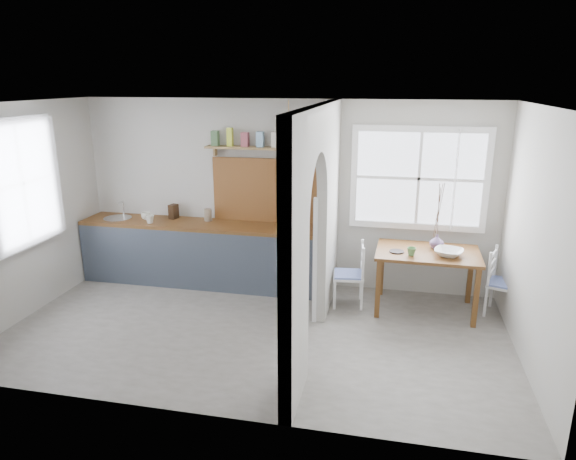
% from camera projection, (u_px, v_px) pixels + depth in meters
% --- Properties ---
extents(floor, '(5.80, 3.20, 0.01)m').
position_uv_depth(floor, '(256.00, 331.00, 6.02)').
color(floor, gray).
rests_on(floor, ground).
extents(ceiling, '(5.80, 3.20, 0.01)m').
position_uv_depth(ceiling, '(251.00, 104.00, 5.29)').
color(ceiling, '#B7B2A4').
rests_on(ceiling, walls).
extents(walls, '(5.81, 3.21, 2.60)m').
position_uv_depth(walls, '(254.00, 225.00, 5.66)').
color(walls, '#B7B2A4').
rests_on(walls, floor).
extents(partition, '(0.12, 3.20, 2.60)m').
position_uv_depth(partition, '(317.00, 214.00, 5.53)').
color(partition, '#B7B2A4').
rests_on(partition, floor).
extents(kitchen_window, '(0.10, 1.16, 1.50)m').
position_uv_depth(kitchen_window, '(22.00, 183.00, 6.13)').
color(kitchen_window, white).
rests_on(kitchen_window, walls).
extents(nook_window, '(1.76, 0.10, 1.30)m').
position_uv_depth(nook_window, '(419.00, 179.00, 6.68)').
color(nook_window, white).
rests_on(nook_window, walls).
extents(counter, '(3.50, 0.60, 0.90)m').
position_uv_depth(counter, '(204.00, 252.00, 7.37)').
color(counter, '#563711').
rests_on(counter, floor).
extents(sink, '(0.40, 0.40, 0.02)m').
position_uv_depth(sink, '(118.00, 219.00, 7.48)').
color(sink, silver).
rests_on(sink, counter).
extents(backsplash, '(1.65, 0.03, 0.90)m').
position_uv_depth(backsplash, '(270.00, 191.00, 7.16)').
color(backsplash, brown).
rests_on(backsplash, walls).
extents(shelf, '(1.75, 0.20, 0.21)m').
position_uv_depth(shelf, '(268.00, 144.00, 6.90)').
color(shelf, '#A98751').
rests_on(shelf, walls).
extents(pendant_lamp, '(0.26, 0.26, 0.16)m').
position_uv_depth(pendant_lamp, '(288.00, 158.00, 6.54)').
color(pendant_lamp, silver).
rests_on(pendant_lamp, ceiling).
extents(utensil_rail, '(0.02, 0.50, 0.02)m').
position_uv_depth(utensil_rail, '(321.00, 197.00, 6.34)').
color(utensil_rail, silver).
rests_on(utensil_rail, partition).
extents(dining_table, '(1.28, 0.87, 0.79)m').
position_uv_depth(dining_table, '(426.00, 281.00, 6.49)').
color(dining_table, '#563711').
rests_on(dining_table, floor).
extents(chair_left, '(0.42, 0.42, 0.84)m').
position_uv_depth(chair_left, '(349.00, 274.00, 6.64)').
color(chair_left, white).
rests_on(chair_left, floor).
extents(chair_right, '(0.50, 0.50, 0.85)m').
position_uv_depth(chair_right, '(505.00, 283.00, 6.34)').
color(chair_right, white).
rests_on(chair_right, floor).
extents(kettle, '(0.25, 0.21, 0.26)m').
position_uv_depth(kettle, '(297.00, 221.00, 6.82)').
color(kettle, silver).
rests_on(kettle, counter).
extents(mug_a, '(0.13, 0.13, 0.11)m').
position_uv_depth(mug_a, '(150.00, 219.00, 7.20)').
color(mug_a, silver).
rests_on(mug_a, counter).
extents(mug_b, '(0.14, 0.14, 0.10)m').
position_uv_depth(mug_b, '(146.00, 216.00, 7.40)').
color(mug_b, white).
rests_on(mug_b, counter).
extents(knife_block, '(0.12, 0.15, 0.21)m').
position_uv_depth(knife_block, '(174.00, 212.00, 7.42)').
color(knife_block, '#412A14').
rests_on(knife_block, counter).
extents(jar, '(0.13, 0.13, 0.17)m').
position_uv_depth(jar, '(208.00, 215.00, 7.32)').
color(jar, '#80705B').
rests_on(jar, counter).
extents(towel_magenta, '(0.02, 0.03, 0.52)m').
position_uv_depth(towel_magenta, '(318.00, 283.00, 6.73)').
color(towel_magenta, '#BD2969').
rests_on(towel_magenta, counter).
extents(towel_orange, '(0.02, 0.03, 0.51)m').
position_uv_depth(towel_orange, '(317.00, 285.00, 6.74)').
color(towel_orange, '#C35B0D').
rests_on(towel_orange, counter).
extents(bowl, '(0.42, 0.42, 0.08)m').
position_uv_depth(bowl, '(449.00, 253.00, 6.21)').
color(bowl, white).
rests_on(bowl, dining_table).
extents(table_cup, '(0.11, 0.11, 0.10)m').
position_uv_depth(table_cup, '(412.00, 252.00, 6.21)').
color(table_cup, '#578E50').
rests_on(table_cup, dining_table).
extents(plate, '(0.19, 0.19, 0.01)m').
position_uv_depth(plate, '(397.00, 251.00, 6.35)').
color(plate, black).
rests_on(plate, dining_table).
extents(vase, '(0.21, 0.21, 0.18)m').
position_uv_depth(vase, '(437.00, 242.00, 6.46)').
color(vase, '#654C77').
rests_on(vase, dining_table).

